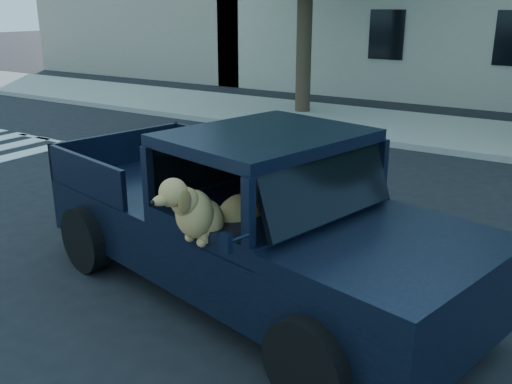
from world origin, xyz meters
TOP-DOWN VIEW (x-y plane):
  - ground at (0.00, 0.00)m, footprint 120.00×120.00m
  - far_sidewalk at (0.00, 9.20)m, footprint 60.00×4.00m
  - lane_stripes at (2.00, 3.40)m, footprint 21.60×0.14m
  - pickup_truck at (0.64, -0.36)m, footprint 5.67×3.28m

SIDE VIEW (x-z plane):
  - ground at x=0.00m, z-range 0.00..0.00m
  - lane_stripes at x=2.00m, z-range 0.00..0.01m
  - far_sidewalk at x=0.00m, z-range 0.00..0.15m
  - pickup_truck at x=0.64m, z-range -0.31..1.60m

